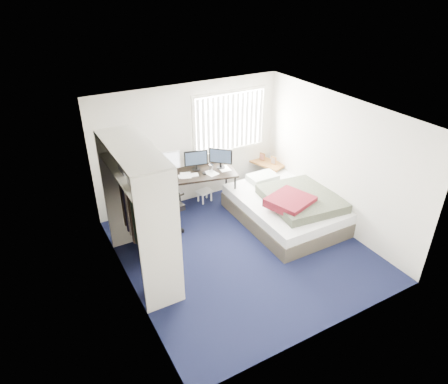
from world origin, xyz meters
TOP-DOWN VIEW (x-y plane):
  - ground at (0.00, 0.00)m, footprint 4.20×4.20m
  - room_shell at (0.00, 0.00)m, footprint 4.20×4.20m
  - window_assembly at (0.90, 2.04)m, footprint 1.72×0.09m
  - closet at (-1.67, 0.27)m, footprint 0.64×1.84m
  - desk at (-0.07, 1.75)m, footprint 1.74×1.10m
  - office_chair at (-0.93, 1.33)m, footprint 0.70×0.70m
  - footstool at (0.18, 1.85)m, footprint 0.35×0.30m
  - nightstand at (1.75, 1.85)m, footprint 0.66×0.92m
  - bed at (1.26, 0.39)m, footprint 1.70×2.25m
  - pine_box at (-1.65, -0.24)m, footprint 0.42×0.33m

SIDE VIEW (x-z plane):
  - ground at x=0.00m, z-range 0.00..0.00m
  - pine_box at x=-1.65m, z-range 0.00..0.29m
  - footstool at x=0.18m, z-range 0.07..0.32m
  - bed at x=1.26m, z-range -0.06..0.67m
  - nightstand at x=1.75m, z-range 0.13..0.88m
  - office_chair at x=-0.93m, z-range -0.15..1.17m
  - desk at x=-0.07m, z-range 0.19..1.45m
  - closet at x=-1.67m, z-range 0.24..2.46m
  - room_shell at x=0.00m, z-range -0.59..3.61m
  - window_assembly at x=0.90m, z-range 0.94..2.26m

